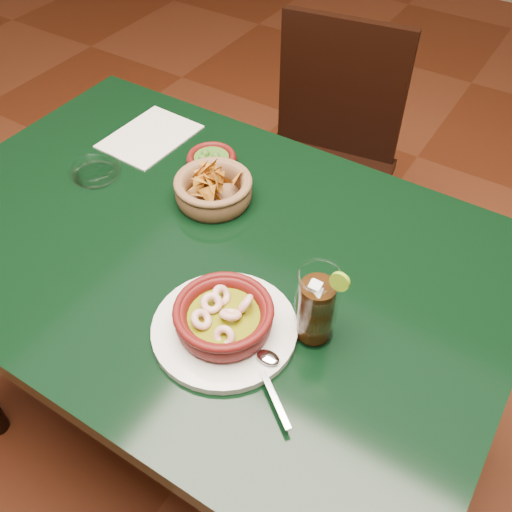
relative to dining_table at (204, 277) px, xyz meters
The scene contains 9 objects.
ground 0.65m from the dining_table, ahead, with size 7.00×7.00×0.00m, color #471C0C.
dining_table is the anchor object (origin of this frame).
dining_chair 0.73m from the dining_table, 96.07° to the left, with size 0.46×0.46×0.87m.
shrimp_plate 0.25m from the dining_table, 43.04° to the right, with size 0.31×0.25×0.08m.
chip_basket 0.18m from the dining_table, 114.24° to the left, with size 0.19×0.19×0.12m.
guacamole_ramekin 0.27m from the dining_table, 120.27° to the left, with size 0.13×0.13×0.04m.
cola_drink 0.34m from the dining_table, 14.14° to the right, with size 0.15×0.15×0.17m.
glass_ashtray 0.35m from the dining_table, behind, with size 0.12×0.12×0.03m.
paper_menu 0.40m from the dining_table, 144.46° to the left, with size 0.17×0.22×0.00m.
Camera 1 is at (0.51, -0.61, 1.53)m, focal length 40.00 mm.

